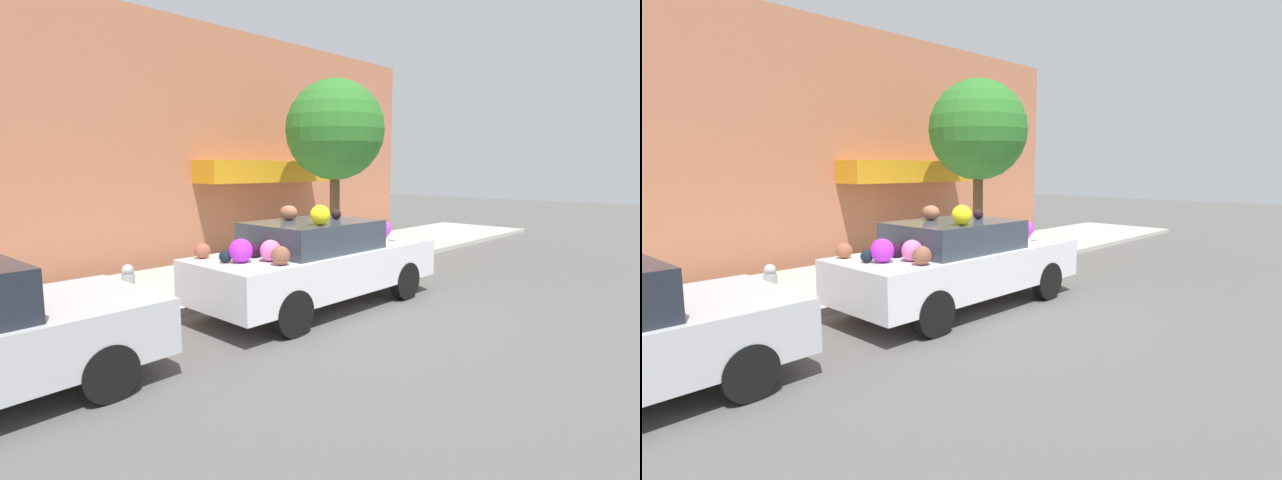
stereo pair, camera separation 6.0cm
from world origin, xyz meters
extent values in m
plane|color=#565451|center=(0.00, 0.00, 0.00)|extent=(60.00, 60.00, 0.00)
cube|color=#B2ADA3|center=(0.00, 2.70, 0.06)|extent=(24.00, 3.20, 0.11)
cube|color=#B26B4C|center=(0.00, 4.95, 2.84)|extent=(18.00, 0.30, 5.67)
cube|color=orange|center=(2.80, 4.35, 2.18)|extent=(3.99, 0.90, 0.55)
cylinder|color=brown|center=(3.15, 2.34, 1.22)|extent=(0.24, 0.24, 2.22)
sphere|color=#2D7228|center=(3.15, 2.34, 3.16)|extent=(2.35, 2.35, 2.35)
cylinder|color=#B2B2B7|center=(-2.41, 1.66, 0.39)|extent=(0.20, 0.20, 0.55)
sphere|color=#B2B2B7|center=(-2.41, 1.66, 0.72)|extent=(0.18, 0.18, 0.18)
cube|color=silver|center=(0.00, -0.11, 0.65)|extent=(4.36, 1.70, 0.64)
cube|color=#333D47|center=(-0.17, -0.11, 1.20)|extent=(1.97, 1.48, 0.46)
cylinder|color=black|center=(1.35, 0.65, 0.33)|extent=(0.66, 0.18, 0.65)
cylinder|color=black|center=(1.34, -0.88, 0.33)|extent=(0.66, 0.18, 0.65)
cylinder|color=black|center=(-1.34, 0.66, 0.33)|extent=(0.66, 0.18, 0.65)
cylinder|color=black|center=(-1.35, -0.86, 0.33)|extent=(0.66, 0.18, 0.65)
ellipsoid|color=#964F37|center=(-1.82, 0.53, 1.08)|extent=(0.28, 0.27, 0.22)
sphere|color=purple|center=(1.16, -0.47, 1.08)|extent=(0.23, 0.23, 0.21)
sphere|color=black|center=(0.31, -0.18, 1.51)|extent=(0.18, 0.18, 0.17)
sphere|color=brown|center=(-1.39, -0.68, 1.10)|extent=(0.36, 0.36, 0.26)
sphere|color=red|center=(1.45, -0.13, 1.14)|extent=(0.47, 0.47, 0.34)
sphere|color=purple|center=(1.83, -0.04, 1.13)|extent=(0.38, 0.38, 0.32)
ellipsoid|color=brown|center=(-0.32, 0.29, 1.55)|extent=(0.29, 0.34, 0.24)
sphere|color=yellow|center=(-0.50, -0.57, 1.58)|extent=(0.40, 0.40, 0.30)
sphere|color=black|center=(-1.80, 0.01, 1.06)|extent=(0.22, 0.22, 0.18)
sphere|color=#AF27C6|center=(-1.65, -0.14, 1.14)|extent=(0.41, 0.41, 0.33)
sphere|color=pink|center=(-1.30, -0.37, 1.12)|extent=(0.43, 0.43, 0.30)
sphere|color=black|center=(-1.26, 0.04, 1.08)|extent=(0.28, 0.28, 0.22)
ellipsoid|color=white|center=(1.53, -0.46, 1.04)|extent=(0.18, 0.21, 0.13)
cylinder|color=black|center=(-3.91, 0.74, 0.29)|extent=(0.59, 0.19, 0.58)
cylinder|color=black|center=(-3.88, -0.89, 0.29)|extent=(0.59, 0.19, 0.58)
camera|label=1|loc=(-5.87, -5.56, 2.27)|focal=28.00mm
camera|label=2|loc=(-5.83, -5.60, 2.27)|focal=28.00mm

